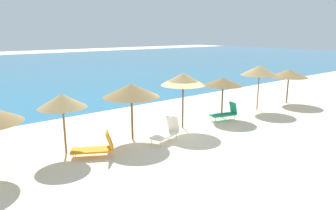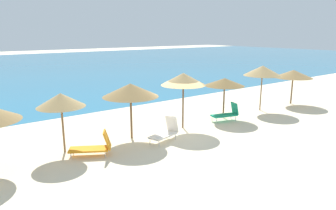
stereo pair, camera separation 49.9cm
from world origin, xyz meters
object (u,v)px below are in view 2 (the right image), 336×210
Objects in this scene: beach_umbrella_7 at (293,74)px; lounge_chair_1 at (227,113)px; lounge_chair_3 at (166,132)px; beach_umbrella_5 at (225,82)px; beach_umbrella_2 at (61,100)px; beach_umbrella_4 at (183,79)px; beach_umbrella_3 at (130,90)px; lounge_chair_2 at (94,146)px; beach_umbrella_6 at (263,71)px.

lounge_chair_1 is (-6.86, -0.22, -1.70)m from beach_umbrella_7.
beach_umbrella_5 is at bearing -91.51° from lounge_chair_3.
beach_umbrella_4 is (6.18, -0.38, 0.36)m from beach_umbrella_2.
lounge_chair_2 is (-2.32, -0.94, -1.94)m from beach_umbrella_3.
beach_umbrella_6 reaches higher than beach_umbrella_5.
beach_umbrella_4 is at bearing 179.29° from beach_umbrella_6.
beach_umbrella_6 is 1.79× the size of lounge_chair_3.
beach_umbrella_5 is 1.44× the size of lounge_chair_1.
lounge_chair_1 is at bearing -97.23° from lounge_chair_3.
beach_umbrella_3 is at bearing 179.06° from beach_umbrella_5.
beach_umbrella_2 is 0.87× the size of beach_umbrella_4.
beach_umbrella_3 is 1.62× the size of lounge_chair_1.
beach_umbrella_5 is (3.21, 0.10, -0.47)m from beach_umbrella_4.
beach_umbrella_7 is (9.76, -0.26, -0.48)m from beach_umbrella_4.
lounge_chair_1 is (-3.58, -0.39, -2.15)m from beach_umbrella_6.
lounge_chair_2 is at bearing 107.90° from lounge_chair_1.
lounge_chair_1 is (5.91, -0.67, -1.91)m from beach_umbrella_3.
lounge_chair_1 is at bearing -57.73° from lounge_chair_2.
beach_umbrella_4 is 1.79× the size of lounge_chair_1.
beach_umbrella_7 is (12.77, -0.46, -0.21)m from beach_umbrella_3.
beach_umbrella_7 is at bearing -2.06° from beach_umbrella_3.
beach_umbrella_6 reaches higher than beach_umbrella_2.
beach_umbrella_2 is 0.98× the size of beach_umbrella_7.
beach_umbrella_4 is 3.65m from lounge_chair_1.
beach_umbrella_4 reaches higher than lounge_chair_2.
beach_umbrella_5 is 1.46× the size of lounge_chair_3.
lounge_chair_2 is (-15.09, -0.48, -1.73)m from beach_umbrella_7.
beach_umbrella_3 is 1.49× the size of lounge_chair_2.
beach_umbrella_3 is (3.17, -0.18, 0.09)m from beach_umbrella_2.
beach_umbrella_5 is 5.55m from lounge_chair_3.
beach_umbrella_4 is 6.48m from beach_umbrella_6.
beach_umbrella_6 reaches higher than beach_umbrella_7.
beach_umbrella_3 reaches higher than beach_umbrella_5.
beach_umbrella_6 is at bearing -2.08° from beach_umbrella_2.
beach_umbrella_3 reaches higher than lounge_chair_2.
lounge_chair_2 is at bearing -174.41° from beach_umbrella_5.
beach_umbrella_5 reaches higher than lounge_chair_1.
beach_umbrella_4 is 9.77m from beach_umbrella_7.
beach_umbrella_6 is 12.03m from lounge_chair_2.
beach_umbrella_5 is 6.55m from beach_umbrella_7.
beach_umbrella_4 is at bearing -75.06° from lounge_chair_3.
beach_umbrella_2 is 1.08× the size of beach_umbrella_5.
beach_umbrella_3 is at bearing 99.54° from lounge_chair_1.
lounge_chair_2 is at bearing -52.82° from beach_umbrella_2.
beach_umbrella_2 is at bearing 177.92° from beach_umbrella_6.
lounge_chair_3 is at bearing 113.48° from lounge_chair_1.
beach_umbrella_6 is at bearing -67.68° from lounge_chair_1.
lounge_chair_3 reaches higher than lounge_chair_1.
beach_umbrella_3 is 1.12× the size of beach_umbrella_5.
beach_umbrella_3 is at bearing 177.94° from beach_umbrella_7.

